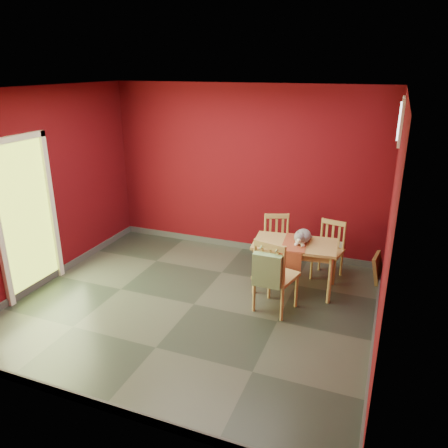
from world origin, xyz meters
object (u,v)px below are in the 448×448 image
(chair_near, at_px, (274,275))
(picture_frame, at_px, (378,268))
(chair_far_right, at_px, (329,249))
(chair_far_left, at_px, (277,243))
(cat, at_px, (303,234))
(tote_bag, at_px, (267,270))
(dining_table, at_px, (295,249))

(chair_near, xyz_separation_m, picture_frame, (1.18, 1.34, -0.30))
(chair_far_right, xyz_separation_m, picture_frame, (0.70, 0.12, -0.23))
(chair_far_left, height_order, cat, cat)
(cat, bearing_deg, tote_bag, -124.17)
(chair_far_right, relative_size, picture_frame, 2.04)
(chair_near, height_order, cat, chair_near)
(chair_near, distance_m, tote_bag, 0.28)
(dining_table, xyz_separation_m, tote_bag, (-0.14, -0.89, 0.06))
(dining_table, distance_m, chair_far_left, 0.66)
(chair_far_left, bearing_deg, tote_bag, -80.30)
(tote_bag, distance_m, cat, 1.00)
(cat, xyz_separation_m, picture_frame, (1.00, 0.60, -0.61))
(chair_near, height_order, tote_bag, chair_near)
(chair_far_right, bearing_deg, picture_frame, 9.47)
(dining_table, relative_size, chair_far_left, 1.37)
(cat, bearing_deg, picture_frame, 9.65)
(tote_bag, distance_m, picture_frame, 2.04)
(dining_table, height_order, chair_far_right, chair_far_right)
(chair_far_right, relative_size, cat, 1.85)
(cat, distance_m, picture_frame, 1.32)
(dining_table, relative_size, picture_frame, 2.82)
(chair_near, height_order, picture_frame, chair_near)
(chair_far_left, bearing_deg, chair_far_right, 3.57)
(chair_near, xyz_separation_m, cat, (0.18, 0.74, 0.30))
(chair_far_right, distance_m, chair_near, 1.32)
(cat, bearing_deg, chair_far_left, 114.74)
(dining_table, relative_size, cat, 2.56)
(chair_far_left, xyz_separation_m, chair_near, (0.28, -1.18, 0.07))
(chair_far_left, height_order, chair_far_right, chair_far_left)
(chair_far_right, distance_m, tote_bag, 1.56)
(picture_frame, bearing_deg, cat, -148.91)
(dining_table, bearing_deg, chair_far_right, 55.78)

